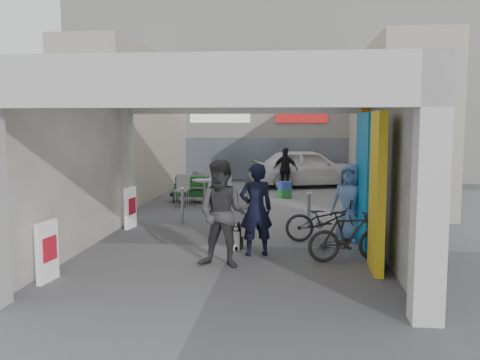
# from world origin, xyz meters

# --- Properties ---
(ground) EXTENTS (90.00, 90.00, 0.00)m
(ground) POSITION_xyz_m (0.00, 0.00, 0.00)
(ground) COLOR #5C5C61
(ground) RESTS_ON ground
(arcade_canopy) EXTENTS (6.40, 6.45, 6.40)m
(arcade_canopy) POSITION_xyz_m (0.54, -0.82, 2.30)
(arcade_canopy) COLOR #BBBBB6
(arcade_canopy) RESTS_ON ground
(far_building) EXTENTS (18.00, 4.08, 8.00)m
(far_building) POSITION_xyz_m (-0.00, 13.99, 3.99)
(far_building) COLOR white
(far_building) RESTS_ON ground
(plaza_bldg_left) EXTENTS (2.00, 9.00, 5.00)m
(plaza_bldg_left) POSITION_xyz_m (-4.50, 7.50, 2.50)
(plaza_bldg_left) COLOR #B1A593
(plaza_bldg_left) RESTS_ON ground
(plaza_bldg_right) EXTENTS (2.00, 9.00, 5.00)m
(plaza_bldg_right) POSITION_xyz_m (4.50, 7.50, 2.50)
(plaza_bldg_right) COLOR #B1A593
(plaza_bldg_right) RESTS_ON ground
(bollard_left) EXTENTS (0.09, 0.09, 0.90)m
(bollard_left) POSITION_xyz_m (-1.63, 2.49, 0.45)
(bollard_left) COLOR #92959A
(bollard_left) RESTS_ON ground
(bollard_center) EXTENTS (0.09, 0.09, 0.87)m
(bollard_center) POSITION_xyz_m (0.05, 2.42, 0.43)
(bollard_center) COLOR #92959A
(bollard_center) RESTS_ON ground
(bollard_right) EXTENTS (0.09, 0.09, 0.83)m
(bollard_right) POSITION_xyz_m (1.63, 2.33, 0.42)
(bollard_right) COLOR #92959A
(bollard_right) RESTS_ON ground
(advert_board_near) EXTENTS (0.16, 0.56, 1.00)m
(advert_board_near) POSITION_xyz_m (-2.75, -2.80, 0.51)
(advert_board_near) COLOR silver
(advert_board_near) RESTS_ON ground
(advert_board_far) EXTENTS (0.15, 0.56, 1.00)m
(advert_board_far) POSITION_xyz_m (-2.75, 1.62, 0.51)
(advert_board_far) COLOR silver
(advert_board_far) RESTS_ON ground
(cafe_set) EXTENTS (1.63, 1.32, 0.99)m
(cafe_set) POSITION_xyz_m (-1.66, 5.55, 0.35)
(cafe_set) COLOR #A0A0A5
(cafe_set) RESTS_ON ground
(produce_stand) EXTENTS (1.26, 0.68, 0.83)m
(produce_stand) POSITION_xyz_m (-2.09, 5.95, 0.33)
(produce_stand) COLOR black
(produce_stand) RESTS_ON ground
(crate_stack) EXTENTS (0.48, 0.39, 0.56)m
(crate_stack) POSITION_xyz_m (0.92, 7.24, 0.28)
(crate_stack) COLOR #175118
(crate_stack) RESTS_ON ground
(border_collie) EXTENTS (0.22, 0.43, 0.60)m
(border_collie) POSITION_xyz_m (0.10, -0.28, 0.24)
(border_collie) COLOR black
(border_collie) RESTS_ON ground
(man_with_dog) EXTENTS (0.77, 0.62, 1.83)m
(man_with_dog) POSITION_xyz_m (0.53, -0.73, 0.91)
(man_with_dog) COLOR black
(man_with_dog) RESTS_ON ground
(man_back_turned) EXTENTS (1.05, 0.87, 1.94)m
(man_back_turned) POSITION_xyz_m (-0.01, -1.62, 0.97)
(man_back_turned) COLOR #39393B
(man_back_turned) RESTS_ON ground
(man_elderly) EXTENTS (0.98, 0.83, 1.71)m
(man_elderly) POSITION_xyz_m (2.48, 0.77, 0.86)
(man_elderly) COLOR #5676A7
(man_elderly) RESTS_ON ground
(man_crates) EXTENTS (1.03, 0.66, 1.62)m
(man_crates) POSITION_xyz_m (0.91, 9.10, 0.81)
(man_crates) COLOR black
(man_crates) RESTS_ON ground
(bicycle_front) EXTENTS (1.86, 0.80, 0.95)m
(bicycle_front) POSITION_xyz_m (1.98, 0.62, 0.48)
(bicycle_front) COLOR black
(bicycle_front) RESTS_ON ground
(bicycle_rear) EXTENTS (1.66, 0.85, 0.96)m
(bicycle_rear) POSITION_xyz_m (2.30, -1.01, 0.48)
(bicycle_rear) COLOR black
(bicycle_rear) RESTS_ON ground
(white_van) EXTENTS (4.87, 3.07, 1.54)m
(white_van) POSITION_xyz_m (1.74, 10.43, 0.77)
(white_van) COLOR white
(white_van) RESTS_ON ground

